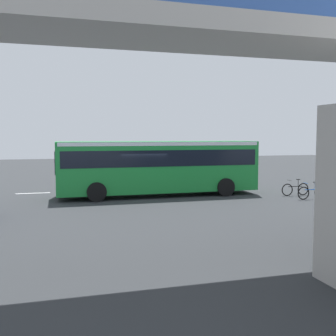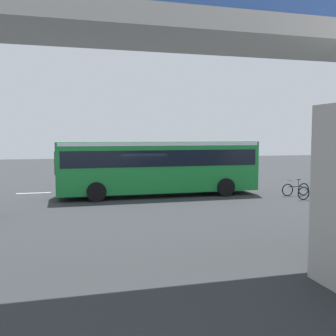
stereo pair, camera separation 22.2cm
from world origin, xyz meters
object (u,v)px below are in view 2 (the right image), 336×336
(traffic_sign, at_px, (132,160))
(city_bus, at_px, (158,163))
(bicycle_black, at_px, (296,189))
(bicycle_blue, at_px, (312,193))

(traffic_sign, bearing_deg, city_bus, 103.45)
(city_bus, relative_size, bicycle_black, 6.52)
(city_bus, relative_size, bicycle_blue, 6.52)
(city_bus, relative_size, traffic_sign, 4.12)
(bicycle_black, bearing_deg, city_bus, -16.11)
(bicycle_black, bearing_deg, bicycle_blue, 94.09)
(city_bus, distance_m, traffic_sign, 3.89)
(city_bus, height_order, bicycle_blue, city_bus)
(bicycle_black, relative_size, bicycle_blue, 1.00)
(bicycle_black, xyz_separation_m, bicycle_blue, (-0.10, 1.42, 0.00))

